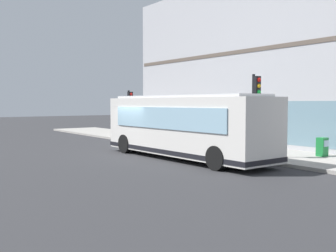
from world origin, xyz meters
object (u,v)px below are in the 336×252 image
(traffic_light_near_corner, at_px, (255,100))
(traffic_light_down_block, at_px, (130,105))
(fire_hydrant, at_px, (240,142))
(newspaper_vending_box, at_px, (322,147))
(city_bus_nearside, at_px, (184,127))
(pedestrian_near_hydrant, at_px, (175,127))
(pedestrian_near_building_entrance, at_px, (194,131))
(pedestrian_walking_along_curb, at_px, (230,131))

(traffic_light_near_corner, xyz_separation_m, traffic_light_down_block, (0.17, 11.67, -0.33))
(fire_hydrant, relative_size, newspaper_vending_box, 0.82)
(city_bus_nearside, bearing_deg, traffic_light_near_corner, -48.52)
(pedestrian_near_hydrant, relative_size, newspaper_vending_box, 1.71)
(fire_hydrant, distance_m, pedestrian_near_building_entrance, 2.74)
(fire_hydrant, distance_m, pedestrian_near_hydrant, 6.98)
(traffic_light_near_corner, distance_m, fire_hydrant, 4.20)
(pedestrian_walking_along_curb, distance_m, newspaper_vending_box, 5.53)
(pedestrian_near_hydrant, bearing_deg, pedestrian_walking_along_curb, -94.69)
(city_bus_nearside, xyz_separation_m, pedestrian_near_hydrant, (4.97, 7.25, -0.53))
(city_bus_nearside, relative_size, newspaper_vending_box, 11.22)
(traffic_light_near_corner, bearing_deg, pedestrian_walking_along_curb, 59.66)
(traffic_light_down_block, bearing_deg, pedestrian_near_building_entrance, -86.21)
(city_bus_nearside, height_order, pedestrian_near_building_entrance, city_bus_nearside)
(pedestrian_walking_along_curb, relative_size, newspaper_vending_box, 1.76)
(traffic_light_near_corner, xyz_separation_m, pedestrian_near_building_entrance, (0.60, 5.12, -1.79))
(traffic_light_near_corner, xyz_separation_m, pedestrian_near_hydrant, (2.75, 9.76, -1.83))
(traffic_light_down_block, bearing_deg, fire_hydrant, -78.12)
(traffic_light_down_block, xyz_separation_m, pedestrian_near_building_entrance, (0.43, -6.55, -1.47))
(city_bus_nearside, bearing_deg, newspaper_vending_box, -38.46)
(fire_hydrant, height_order, newspaper_vending_box, newspaper_vending_box)
(traffic_light_down_block, distance_m, pedestrian_walking_along_curb, 8.21)
(fire_hydrant, bearing_deg, newspaper_vending_box, -78.19)
(fire_hydrant, xyz_separation_m, pedestrian_walking_along_curb, (0.24, 1.03, 0.54))
(pedestrian_near_building_entrance, bearing_deg, traffic_light_near_corner, -96.67)
(pedestrian_near_building_entrance, distance_m, newspaper_vending_box, 7.13)
(traffic_light_near_corner, height_order, fire_hydrant, traffic_light_near_corner)
(pedestrian_walking_along_curb, xyz_separation_m, pedestrian_near_building_entrance, (-1.67, 1.25, 0.01))
(pedestrian_walking_along_curb, bearing_deg, traffic_light_near_corner, -120.34)
(pedestrian_walking_along_curb, distance_m, pedestrian_near_hydrant, 5.91)
(pedestrian_walking_along_curb, relative_size, pedestrian_near_building_entrance, 0.99)
(pedestrian_near_building_entrance, xyz_separation_m, newspaper_vending_box, (2.35, -6.72, -0.46))
(city_bus_nearside, bearing_deg, pedestrian_walking_along_curb, 16.90)
(traffic_light_down_block, height_order, pedestrian_near_building_entrance, traffic_light_down_block)
(traffic_light_near_corner, height_order, newspaper_vending_box, traffic_light_near_corner)
(city_bus_nearside, bearing_deg, pedestrian_near_building_entrance, 42.80)
(traffic_light_near_corner, relative_size, pedestrian_near_hydrant, 2.52)
(pedestrian_near_hydrant, relative_size, pedestrian_near_building_entrance, 0.96)
(city_bus_nearside, distance_m, pedestrian_near_building_entrance, 3.87)
(city_bus_nearside, relative_size, traffic_light_down_block, 2.95)
(traffic_light_down_block, relative_size, pedestrian_near_building_entrance, 2.14)
(pedestrian_near_hydrant, bearing_deg, city_bus_nearside, -124.43)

